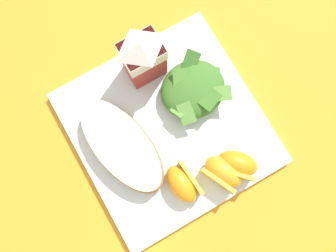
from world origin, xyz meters
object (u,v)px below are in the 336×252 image
object	(u,v)px
milk_carton	(143,56)
orange_wedge_rear	(237,165)
orange_wedge_middle	(223,173)
cheesy_pizza_bread	(122,146)
green_salad_pile	(193,89)
white_plate	(168,128)
orange_wedge_front	(183,183)

from	to	relation	value
milk_carton	orange_wedge_rear	world-z (taller)	milk_carton
milk_carton	orange_wedge_middle	distance (m)	0.20
cheesy_pizza_bread	orange_wedge_middle	bearing A→B (deg)	-44.75
milk_carton	green_salad_pile	bearing A→B (deg)	-57.12
white_plate	orange_wedge_front	bearing A→B (deg)	-105.82
cheesy_pizza_bread	orange_wedge_rear	bearing A→B (deg)	-39.24
white_plate	milk_carton	size ratio (longest dim) A/B	2.55
cheesy_pizza_bread	milk_carton	xyz separation A→B (m)	(0.09, 0.09, 0.04)
white_plate	cheesy_pizza_bread	size ratio (longest dim) A/B	1.54
orange_wedge_middle	orange_wedge_rear	size ratio (longest dim) A/B	1.02
milk_carton	orange_wedge_front	distance (m)	0.19
white_plate	orange_wedge_rear	bearing A→B (deg)	-60.05
cheesy_pizza_bread	green_salad_pile	xyz separation A→B (m)	(0.13, 0.02, 0.00)
orange_wedge_rear	cheesy_pizza_bread	bearing A→B (deg)	140.76
green_salad_pile	orange_wedge_front	bearing A→B (deg)	-126.55
green_salad_pile	orange_wedge_middle	world-z (taller)	green_salad_pile
milk_carton	orange_wedge_front	xyz separation A→B (m)	(-0.04, -0.18, -0.04)
orange_wedge_rear	milk_carton	bearing A→B (deg)	102.32
milk_carton	orange_wedge_front	world-z (taller)	milk_carton
green_salad_pile	orange_wedge_rear	distance (m)	0.13
green_salad_pile	orange_wedge_front	xyz separation A→B (m)	(-0.08, -0.11, -0.00)
green_salad_pile	milk_carton	bearing A→B (deg)	122.88
cheesy_pizza_bread	green_salad_pile	size ratio (longest dim) A/B	1.73
orange_wedge_middle	orange_wedge_rear	xyz separation A→B (m)	(0.02, -0.00, 0.00)
white_plate	milk_carton	xyz separation A→B (m)	(0.01, 0.10, 0.07)
white_plate	milk_carton	world-z (taller)	milk_carton
orange_wedge_front	orange_wedge_rear	size ratio (longest dim) A/B	0.92
milk_carton	orange_wedge_front	size ratio (longest dim) A/B	1.75
green_salad_pile	orange_wedge_middle	distance (m)	0.13
orange_wedge_front	cheesy_pizza_bread	bearing A→B (deg)	118.72
green_salad_pile	milk_carton	size ratio (longest dim) A/B	0.95
cheesy_pizza_bread	green_salad_pile	distance (m)	0.14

